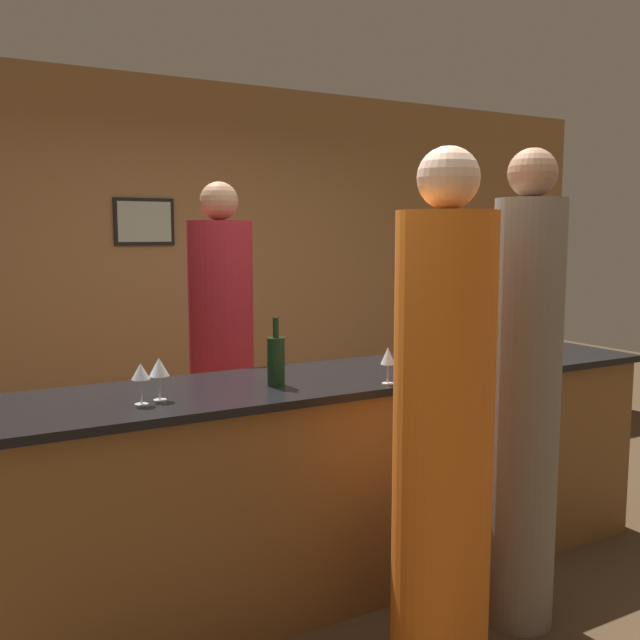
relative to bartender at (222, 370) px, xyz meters
name	(u,v)px	position (x,y,z in m)	size (l,w,h in m)	color
ground_plane	(352,576)	(0.31, -0.89, -0.91)	(14.00, 14.00, 0.00)	#4C3823
back_wall	(184,269)	(0.31, 1.51, 0.49)	(8.00, 0.08, 2.80)	#A37547
bar_counter	(353,476)	(0.31, -0.89, -0.40)	(3.26, 0.72, 1.01)	brown
bartender	(222,370)	(0.00, 0.00, 0.00)	(0.36, 0.36, 1.95)	maroon
guest_0	(443,434)	(0.22, -1.66, 0.01)	(0.37, 0.37, 1.98)	orange
guest_1	(524,405)	(0.72, -1.58, 0.05)	(0.29, 0.29, 2.01)	gray
wine_bottle_0	(276,360)	(-0.13, -0.95, 0.22)	(0.08, 0.08, 0.30)	black
ice_bucket	(466,343)	(1.02, -0.87, 0.19)	(0.19, 0.19, 0.18)	silver
wine_glass_0	(159,368)	(-0.65, -0.98, 0.23)	(0.08, 0.08, 0.17)	silver
wine_glass_1	(141,373)	(-0.73, -1.01, 0.23)	(0.07, 0.07, 0.16)	silver
wine_glass_2	(388,357)	(0.31, -1.17, 0.22)	(0.06, 0.06, 0.16)	silver
wine_glass_3	(523,337)	(1.22, -1.07, 0.23)	(0.08, 0.08, 0.17)	silver
wine_glass_4	(490,341)	(0.94, -1.13, 0.24)	(0.07, 0.07, 0.18)	silver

